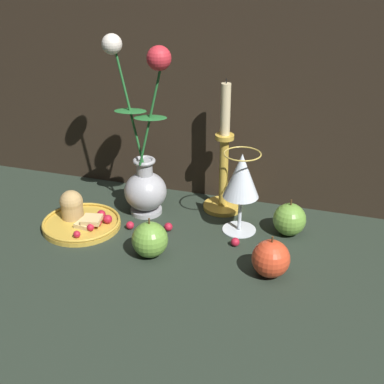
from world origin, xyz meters
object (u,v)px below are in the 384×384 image
Objects in this scene: plate_with_pastries at (79,218)px; apple_near_glass at (150,240)px; candlestick at (224,169)px; apple_beside_vase at (290,219)px; wine_glass at (241,179)px; apple_at_table_edge at (271,259)px; vase at (145,168)px.

apple_near_glass reaches higher than plate_with_pastries.
candlestick reaches higher than apple_beside_vase.
candlestick is at bearing 124.51° from wine_glass.
candlestick is at bearing 123.28° from apple_at_table_edge.
apple_at_table_edge is (-0.01, -0.16, 0.00)m from apple_beside_vase.
apple_at_table_edge reaches higher than apple_beside_vase.
candlestick is (0.16, 0.07, -0.01)m from vase.
plate_with_pastries is 0.46m from apple_beside_vase.
apple_near_glass is (-0.15, -0.15, -0.09)m from wine_glass.
vase reaches higher than plate_with_pastries.
candlestick reaches higher than apple_at_table_edge.
apple_near_glass is at bearing -134.74° from wine_glass.
apple_at_table_edge is (0.43, -0.06, 0.02)m from plate_with_pastries.
wine_glass reaches higher than apple_at_table_edge.
apple_at_table_edge is at bearing -7.95° from plate_with_pastries.
apple_near_glass is at bearing -65.71° from vase.
plate_with_pastries is at bearing -148.80° from candlestick.
apple_beside_vase is 0.97× the size of apple_at_table_edge.
candlestick is 0.28m from apple_at_table_edge.
wine_glass is 2.14× the size of apple_at_table_edge.
vase is 4.89× the size of apple_beside_vase.
apple_beside_vase is (0.45, 0.10, 0.02)m from plate_with_pastries.
vase is 4.74× the size of apple_near_glass.
apple_beside_vase reaches higher than plate_with_pastries.
apple_at_table_edge is at bearing -94.27° from apple_beside_vase.
vase is 2.35× the size of plate_with_pastries.
vase is 0.18m from candlestick.
wine_glass reaches higher than apple_near_glass.
vase is at bearing 176.98° from wine_glass.
wine_glass is 0.11m from candlestick.
candlestick is 3.64× the size of apple_at_table_edge.
apple_at_table_edge is (0.24, 0.00, -0.00)m from apple_near_glass.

